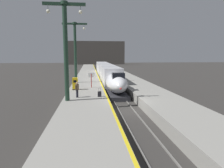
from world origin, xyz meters
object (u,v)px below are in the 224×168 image
rolling_suitcase (100,94)px  highspeed_train_main (107,73)px  departure_info_board (91,77)px  ticket_machine_yellow (75,84)px  passenger_near_edge (77,88)px  station_column_near (66,43)px  station_column_mid (75,47)px

rolling_suitcase → highspeed_train_main: bearing=82.7°
highspeed_train_main → rolling_suitcase: size_ratio=39.53×
highspeed_train_main → departure_info_board: bearing=-103.7°
departure_info_board → highspeed_train_main: bearing=76.3°
rolling_suitcase → ticket_machine_yellow: 5.69m
passenger_near_edge → departure_info_board: 6.59m
station_column_near → rolling_suitcase: bearing=23.3°
station_column_mid → departure_info_board: size_ratio=4.62×
departure_info_board → station_column_near: bearing=-107.9°
highspeed_train_main → departure_info_board: (-3.40, -13.98, 0.64)m
rolling_suitcase → ticket_machine_yellow: bearing=121.5°
highspeed_train_main → ticket_machine_yellow: bearing=-109.7°
ticket_machine_yellow → departure_info_board: (2.15, 1.48, 0.77)m
highspeed_train_main → station_column_mid: bearing=-125.2°
highspeed_train_main → passenger_near_edge: highspeed_train_main is taller
highspeed_train_main → station_column_mid: 11.39m
station_column_near → highspeed_train_main: bearing=74.8°
highspeed_train_main → ticket_machine_yellow: (-5.55, -15.46, -0.13)m
station_column_mid → rolling_suitcase: station_column_mid is taller
passenger_near_edge → ticket_machine_yellow: bearing=96.4°
ticket_machine_yellow → departure_info_board: bearing=34.6°
station_column_near → rolling_suitcase: (3.31, 1.43, -5.42)m
rolling_suitcase → ticket_machine_yellow: (-2.96, 4.84, 0.44)m
passenger_near_edge → ticket_machine_yellow: (-0.55, 4.88, -0.25)m
station_column_mid → departure_info_board: (2.50, -5.60, -4.34)m
highspeed_train_main → ticket_machine_yellow: 16.43m
highspeed_train_main → ticket_machine_yellow: highspeed_train_main is taller
rolling_suitcase → station_column_mid: bearing=105.5°
rolling_suitcase → departure_info_board: 6.49m
station_column_mid → passenger_near_edge: bearing=-85.7°
highspeed_train_main → ticket_machine_yellow: size_ratio=24.26×
rolling_suitcase → departure_info_board: bearing=97.3°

